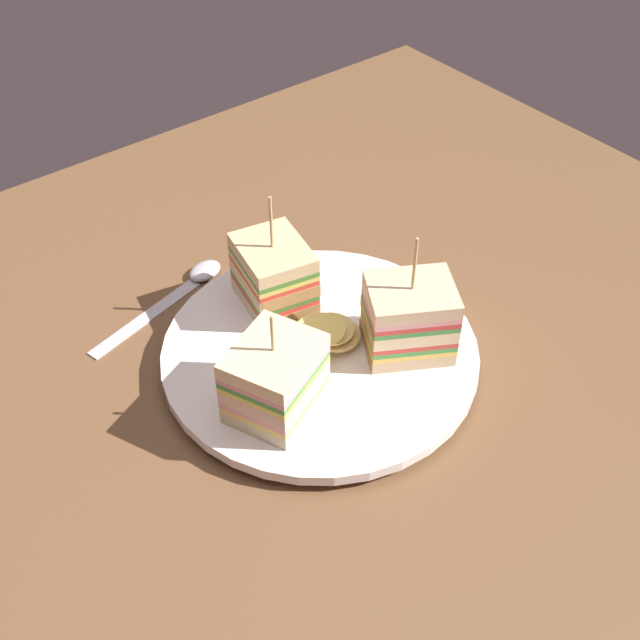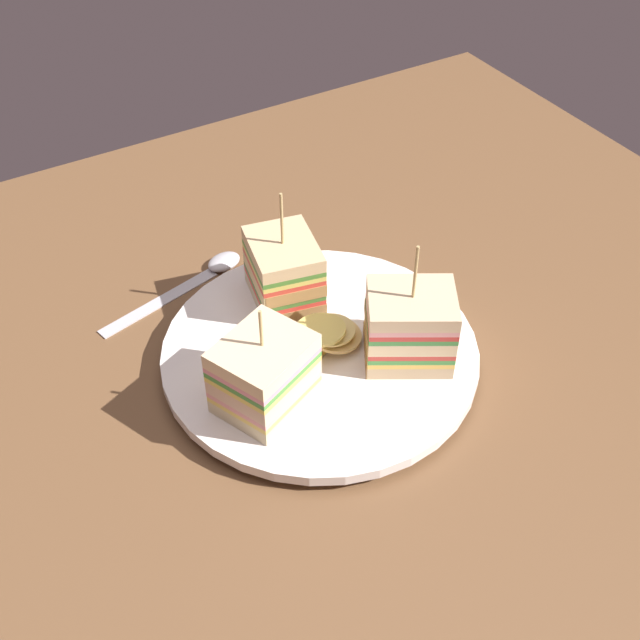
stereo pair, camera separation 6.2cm
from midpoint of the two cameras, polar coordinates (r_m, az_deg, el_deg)
ground_plane at (r=65.58cm, az=-2.69°, el=-3.69°), size 91.32×78.60×1.80cm
plate at (r=64.21cm, az=-2.75°, el=-2.52°), size 24.99×24.99×1.66cm
sandwich_wedge_0 at (r=61.86cm, az=3.44°, el=-0.02°), size 8.36×7.90×10.60cm
sandwich_wedge_1 at (r=66.31cm, az=-5.92°, el=3.08°), size 6.42×7.50×10.33cm
sandwich_wedge_2 at (r=57.78cm, az=-6.23°, el=-4.27°), size 8.19×7.58×8.93cm
chip_pile at (r=63.25cm, az=-2.55°, el=-1.02°), size 6.86×5.81×2.20cm
spoon at (r=72.79cm, az=-11.77°, el=2.30°), size 14.75×5.24×1.00cm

